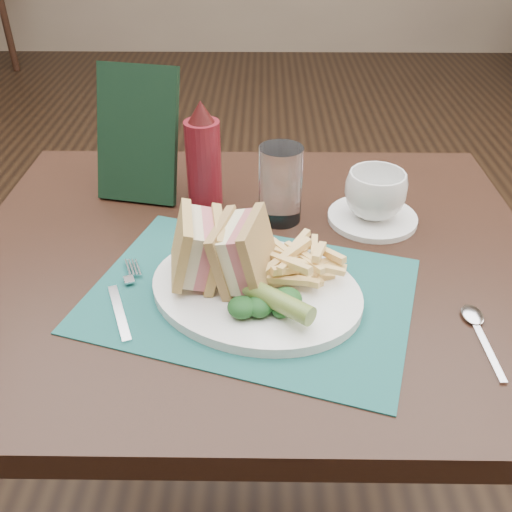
{
  "coord_description": "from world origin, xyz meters",
  "views": [
    {
      "loc": [
        0.01,
        -1.24,
        1.25
      ],
      "look_at": [
        0.01,
        -0.58,
        0.8
      ],
      "focal_mm": 40.0,
      "sensor_mm": 36.0,
      "label": 1
    }
  ],
  "objects": [
    {
      "name": "coffee_cup",
      "position": [
        0.2,
        -0.4,
        0.8
      ],
      "size": [
        0.14,
        0.14,
        0.08
      ],
      "primitive_type": "imported",
      "rotation": [
        0.0,
        0.0,
        0.7
      ],
      "color": "white",
      "rests_on": "saucer"
    },
    {
      "name": "table_main",
      "position": [
        0.0,
        -0.5,
        0.38
      ],
      "size": [
        0.9,
        0.75,
        0.75
      ],
      "primitive_type": null,
      "color": "black",
      "rests_on": "ground"
    },
    {
      "name": "sandwich_half_a",
      "position": [
        -0.09,
        -0.59,
        0.82
      ],
      "size": [
        0.09,
        0.11,
        0.1
      ],
      "primitive_type": null,
      "rotation": [
        0.0,
        0.24,
        0.14
      ],
      "color": "tan",
      "rests_on": "plate"
    },
    {
      "name": "plate",
      "position": [
        0.01,
        -0.61,
        0.76
      ],
      "size": [
        0.37,
        0.34,
        0.01
      ],
      "primitive_type": null,
      "rotation": [
        0.0,
        0.0,
        -0.42
      ],
      "color": "white",
      "rests_on": "placemat"
    },
    {
      "name": "kale_garnish",
      "position": [
        0.02,
        -0.66,
        0.78
      ],
      "size": [
        0.11,
        0.08,
        0.03
      ],
      "primitive_type": null,
      "color": "#153A19",
      "rests_on": "plate"
    },
    {
      "name": "drinking_glass",
      "position": [
        0.04,
        -0.4,
        0.81
      ],
      "size": [
        0.08,
        0.08,
        0.13
      ],
      "primitive_type": "cylinder",
      "rotation": [
        0.0,
        0.0,
        -0.1
      ],
      "color": "white",
      "rests_on": "table_main"
    },
    {
      "name": "fries_pile",
      "position": [
        0.07,
        -0.59,
        0.79
      ],
      "size": [
        0.18,
        0.2,
        0.05
      ],
      "primitive_type": null,
      "color": "#F2CC79",
      "rests_on": "plate"
    },
    {
      "name": "pickle_spear",
      "position": [
        0.03,
        -0.66,
        0.79
      ],
      "size": [
        0.11,
        0.1,
        0.03
      ],
      "primitive_type": "cylinder",
      "rotation": [
        1.54,
        0.0,
        0.88
      ],
      "color": "#56702A",
      "rests_on": "plate"
    },
    {
      "name": "ketchup_bottle",
      "position": [
        -0.09,
        -0.34,
        0.84
      ],
      "size": [
        0.07,
        0.07,
        0.19
      ],
      "primitive_type": null,
      "rotation": [
        0.0,
        0.0,
        0.1
      ],
      "color": "maroon",
      "rests_on": "table_main"
    },
    {
      "name": "check_presenter",
      "position": [
        -0.2,
        -0.31,
        0.86
      ],
      "size": [
        0.16,
        0.11,
        0.23
      ],
      "primitive_type": "cube",
      "rotation": [
        -0.31,
        0.0,
        -0.21
      ],
      "color": "black",
      "rests_on": "table_main"
    },
    {
      "name": "sandwich_half_b",
      "position": [
        -0.03,
        -0.6,
        0.82
      ],
      "size": [
        0.1,
        0.12,
        0.1
      ],
      "primitive_type": null,
      "rotation": [
        0.0,
        -0.24,
        -0.24
      ],
      "color": "tan",
      "rests_on": "plate"
    },
    {
      "name": "wall_back",
      "position": [
        0.0,
        3.5,
        0.0
      ],
      "size": [
        6.0,
        0.0,
        6.0
      ],
      "primitive_type": "plane",
      "rotation": [
        1.57,
        0.0,
        0.0
      ],
      "color": "gray",
      "rests_on": "ground"
    },
    {
      "name": "floor",
      "position": [
        0.0,
        0.0,
        0.0
      ],
      "size": [
        7.0,
        7.0,
        0.0
      ],
      "primitive_type": "plane",
      "color": "black",
      "rests_on": "ground"
    },
    {
      "name": "spoon",
      "position": [
        0.3,
        -0.7,
        0.76
      ],
      "size": [
        0.04,
        0.15,
        0.01
      ],
      "primitive_type": null,
      "rotation": [
        0.0,
        0.0,
        0.02
      ],
      "color": "silver",
      "rests_on": "table_main"
    },
    {
      "name": "saucer",
      "position": [
        0.2,
        -0.4,
        0.76
      ],
      "size": [
        0.16,
        0.16,
        0.01
      ],
      "primitive_type": "cylinder",
      "rotation": [
        0.0,
        0.0,
        0.05
      ],
      "color": "white",
      "rests_on": "table_main"
    },
    {
      "name": "fork",
      "position": [
        -0.18,
        -0.62,
        0.76
      ],
      "size": [
        0.09,
        0.17,
        0.01
      ],
      "primitive_type": null,
      "rotation": [
        0.0,
        0.0,
        0.37
      ],
      "color": "silver",
      "rests_on": "placemat"
    },
    {
      "name": "placemat",
      "position": [
        -0.0,
        -0.61,
        0.75
      ],
      "size": [
        0.51,
        0.43,
        0.0
      ],
      "primitive_type": "cube",
      "rotation": [
        0.0,
        0.0,
        -0.3
      ],
      "color": "#1A534F",
      "rests_on": "table_main"
    }
  ]
}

